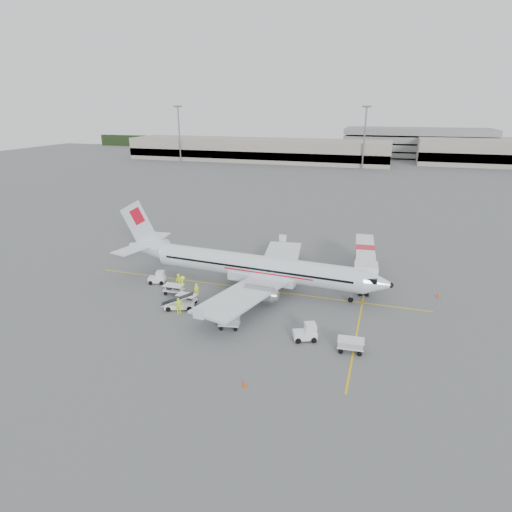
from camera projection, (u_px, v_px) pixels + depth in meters
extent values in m
plane|color=#56595B|center=(251.00, 289.00, 55.12)|extent=(360.00, 360.00, 0.00)
cube|color=yellow|center=(251.00, 289.00, 55.12)|extent=(44.00, 0.20, 0.01)
cube|color=yellow|center=(356.00, 335.00, 43.95)|extent=(0.20, 20.00, 0.01)
cone|color=#F03E07|center=(438.00, 295.00, 52.52)|extent=(0.37, 0.37, 0.61)
cone|color=#F03E07|center=(310.00, 262.00, 63.72)|extent=(0.41, 0.41, 0.66)
cone|color=#F03E07|center=(245.00, 383.00, 35.89)|extent=(0.35, 0.35, 0.57)
imported|color=#DEFF1E|center=(197.00, 290.00, 52.62)|extent=(0.66, 0.48, 1.69)
imported|color=#DEFF1E|center=(179.00, 281.00, 55.30)|extent=(1.11, 1.08, 1.81)
imported|color=#DEFF1E|center=(183.00, 283.00, 54.43)|extent=(1.31, 1.41, 1.91)
imported|color=#DEFF1E|center=(179.00, 306.00, 48.21)|extent=(1.22, 0.94, 1.92)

